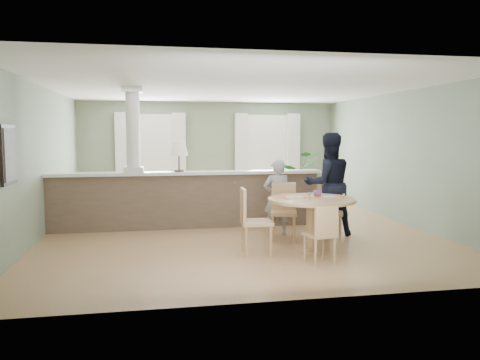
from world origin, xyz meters
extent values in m
plane|color=tan|center=(0.00, 0.00, 0.00)|extent=(8.00, 8.00, 0.00)
cube|color=gray|center=(0.00, 4.00, 1.35)|extent=(7.00, 0.02, 2.70)
cube|color=gray|center=(-3.50, 0.00, 1.35)|extent=(0.02, 8.00, 2.70)
cube|color=gray|center=(3.50, 0.00, 1.35)|extent=(0.02, 8.00, 2.70)
cube|color=gray|center=(0.00, -4.00, 1.35)|extent=(7.00, 0.02, 2.70)
cube|color=white|center=(0.00, 0.00, 2.70)|extent=(7.00, 8.00, 0.02)
cube|color=white|center=(-1.60, 3.97, 1.55)|extent=(1.10, 0.02, 1.50)
cube|color=white|center=(-1.60, 3.94, 1.55)|extent=(1.22, 0.04, 1.62)
cube|color=white|center=(1.60, 3.97, 1.55)|extent=(1.10, 0.02, 1.50)
cube|color=white|center=(1.60, 3.94, 1.55)|extent=(1.22, 0.04, 1.62)
cube|color=white|center=(-2.35, 3.88, 1.25)|extent=(0.35, 0.10, 2.30)
cube|color=white|center=(-0.85, 3.88, 1.25)|extent=(0.35, 0.10, 2.30)
cube|color=white|center=(0.85, 3.88, 1.25)|extent=(0.35, 0.10, 2.30)
cube|color=white|center=(2.35, 3.88, 1.25)|extent=(0.35, 0.10, 2.30)
cube|color=black|center=(-3.47, -2.00, 1.55)|extent=(0.04, 0.62, 0.82)
cube|color=gray|center=(-3.44, -2.00, 1.55)|extent=(0.02, 0.52, 0.72)
cube|color=brown|center=(-0.90, 0.20, 0.53)|extent=(5.20, 0.22, 1.05)
cube|color=white|center=(-0.90, 0.20, 1.08)|extent=(5.32, 0.36, 0.06)
cube|color=white|center=(-1.90, 0.20, 1.16)|extent=(0.36, 0.36, 0.10)
cylinder|color=white|center=(-1.90, 0.20, 1.91)|extent=(0.26, 0.26, 1.39)
cube|color=white|center=(-1.90, 0.20, 2.65)|extent=(0.38, 0.38, 0.10)
cylinder|color=black|center=(-1.05, 0.20, 1.12)|extent=(0.18, 0.18, 0.03)
cylinder|color=black|center=(-1.05, 0.20, 1.28)|extent=(0.03, 0.03, 0.28)
cone|color=#F9EACE|center=(-1.05, 0.20, 1.55)|extent=(0.36, 0.36, 0.26)
imported|color=olive|center=(0.17, 2.08, 0.43)|extent=(3.13, 1.85, 0.86)
imported|color=#275F26|center=(1.92, 2.51, 0.70)|extent=(1.62, 1.55, 1.39)
cylinder|color=tan|center=(0.90, -1.89, 0.02)|extent=(0.57, 0.57, 0.04)
cylinder|color=tan|center=(0.90, -1.89, 0.41)|extent=(0.15, 0.15, 0.74)
cylinder|color=tan|center=(0.90, -1.89, 0.80)|extent=(1.37, 1.37, 0.04)
cube|color=#C5402C|center=(0.67, -1.73, 0.83)|extent=(0.54, 0.43, 0.01)
cube|color=#C5402C|center=(1.22, -1.71, 0.83)|extent=(0.54, 0.44, 0.01)
cylinder|color=white|center=(0.67, -1.76, 0.84)|extent=(0.30, 0.30, 0.01)
cylinder|color=white|center=(1.25, -1.72, 0.84)|extent=(0.30, 0.30, 0.01)
cylinder|color=white|center=(0.88, -1.92, 0.88)|extent=(0.08, 0.08, 0.10)
cube|color=silver|center=(0.62, -1.83, 0.85)|extent=(0.05, 0.20, 0.00)
cube|color=silver|center=(0.48, -1.81, 0.83)|extent=(0.05, 0.24, 0.00)
cylinder|color=white|center=(1.41, -1.94, 0.86)|extent=(0.04, 0.04, 0.07)
cylinder|color=silver|center=(1.41, -1.94, 0.90)|extent=(0.04, 0.04, 0.01)
imported|color=#225EA0|center=(1.07, -1.70, 0.88)|extent=(0.16, 0.16, 0.11)
cube|color=tan|center=(0.66, -1.14, 0.47)|extent=(0.54, 0.54, 0.05)
cylinder|color=tan|center=(0.44, -1.27, 0.23)|extent=(0.04, 0.04, 0.45)
cylinder|color=tan|center=(0.79, -1.36, 0.23)|extent=(0.04, 0.04, 0.45)
cylinder|color=tan|center=(0.53, -0.92, 0.23)|extent=(0.04, 0.04, 0.45)
cylinder|color=tan|center=(0.88, -1.01, 0.23)|extent=(0.04, 0.04, 0.45)
cube|color=tan|center=(0.71, -0.95, 0.74)|extent=(0.42, 0.15, 0.49)
cube|color=tan|center=(1.50, -1.16, 0.46)|extent=(0.56, 0.56, 0.05)
cylinder|color=tan|center=(1.28, -1.26, 0.22)|extent=(0.04, 0.04, 0.44)
cylinder|color=tan|center=(1.60, -1.39, 0.22)|extent=(0.04, 0.04, 0.44)
cylinder|color=tan|center=(1.40, -0.94, 0.22)|extent=(0.04, 0.04, 0.44)
cylinder|color=tan|center=(1.73, -1.06, 0.22)|extent=(0.04, 0.04, 0.44)
cube|color=tan|center=(1.57, -0.98, 0.71)|extent=(0.39, 0.19, 0.47)
cube|color=tan|center=(0.78, -2.60, 0.41)|extent=(0.44, 0.44, 0.05)
cylinder|color=tan|center=(0.90, -2.42, 0.19)|extent=(0.04, 0.04, 0.39)
cylinder|color=tan|center=(0.60, -2.48, 0.19)|extent=(0.04, 0.04, 0.39)
cylinder|color=tan|center=(0.96, -2.72, 0.19)|extent=(0.04, 0.04, 0.39)
cylinder|color=tan|center=(0.66, -2.78, 0.19)|extent=(0.04, 0.04, 0.39)
cube|color=tan|center=(0.81, -2.77, 0.63)|extent=(0.36, 0.10, 0.41)
cube|color=tan|center=(0.00, -1.97, 0.49)|extent=(0.48, 0.48, 0.05)
cylinder|color=tan|center=(0.17, -2.17, 0.23)|extent=(0.04, 0.04, 0.47)
cylinder|color=tan|center=(0.20, -1.80, 0.23)|extent=(0.04, 0.04, 0.47)
cylinder|color=tan|center=(-0.20, -2.15, 0.23)|extent=(0.04, 0.04, 0.47)
cylinder|color=tan|center=(-0.17, -1.78, 0.23)|extent=(0.04, 0.04, 0.47)
cube|color=tan|center=(-0.21, -1.96, 0.76)|extent=(0.07, 0.44, 0.50)
imported|color=gray|center=(0.65, -0.74, 0.69)|extent=(0.51, 0.34, 1.37)
imported|color=black|center=(1.57, -0.87, 0.93)|extent=(0.90, 0.71, 1.86)
camera|label=1|loc=(-1.51, -8.82, 1.83)|focal=35.00mm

